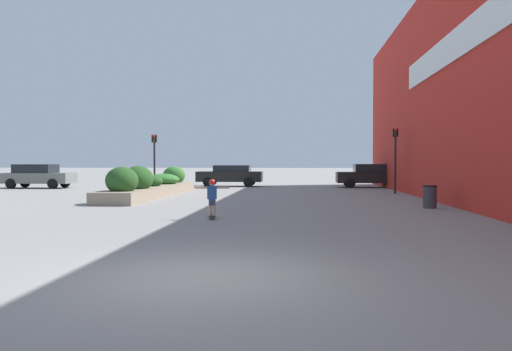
# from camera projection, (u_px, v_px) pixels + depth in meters

# --- Properties ---
(ground_plane) EXTENTS (300.00, 300.00, 0.00)m
(ground_plane) POSITION_uv_depth(u_px,v_px,m) (197.00, 276.00, 7.56)
(ground_plane) COLOR gray
(building_wall_right) EXTENTS (0.67, 40.67, 9.99)m
(building_wall_right) POSITION_uv_depth(u_px,v_px,m) (459.00, 79.00, 19.54)
(building_wall_right) COLOR red
(building_wall_right) RESTS_ON ground_plane
(planter_box) EXTENTS (1.89, 11.95, 1.57)m
(planter_box) POSITION_uv_depth(u_px,v_px,m) (152.00, 185.00, 25.48)
(planter_box) COLOR gray
(planter_box) RESTS_ON ground_plane
(skateboard) EXTENTS (0.31, 0.79, 0.10)m
(skateboard) POSITION_uv_depth(u_px,v_px,m) (212.00, 216.00, 15.29)
(skateboard) COLOR black
(skateboard) RESTS_ON ground_plane
(skateboarder) EXTENTS (1.05, 0.22, 1.12)m
(skateboarder) POSITION_uv_depth(u_px,v_px,m) (212.00, 194.00, 15.27)
(skateboarder) COLOR tan
(skateboarder) RESTS_ON skateboard
(trash_bin) EXTENTS (0.53, 0.53, 0.87)m
(trash_bin) POSITION_uv_depth(u_px,v_px,m) (430.00, 197.00, 18.83)
(trash_bin) COLOR #38383D
(trash_bin) RESTS_ON ground_plane
(car_leftmost) EXTENTS (4.68, 2.04, 1.53)m
(car_leftmost) POSITION_uv_depth(u_px,v_px,m) (230.00, 175.00, 36.21)
(car_leftmost) COLOR black
(car_leftmost) RESTS_ON ground_plane
(car_center_left) EXTENTS (4.59, 2.02, 1.62)m
(car_center_left) POSITION_uv_depth(u_px,v_px,m) (371.00, 175.00, 34.54)
(car_center_left) COLOR black
(car_center_left) RESTS_ON ground_plane
(car_rightmost) EXTENTS (4.64, 1.96, 1.61)m
(car_rightmost) POSITION_uv_depth(u_px,v_px,m) (38.00, 176.00, 33.60)
(car_rightmost) COLOR slate
(car_rightmost) RESTS_ON ground_plane
(traffic_light_left) EXTENTS (0.28, 0.30, 3.36)m
(traffic_light_left) POSITION_uv_depth(u_px,v_px,m) (154.00, 153.00, 29.36)
(traffic_light_left) COLOR black
(traffic_light_left) RESTS_ON ground_plane
(traffic_light_right) EXTENTS (0.28, 0.30, 3.60)m
(traffic_light_right) POSITION_uv_depth(u_px,v_px,m) (395.00, 150.00, 27.48)
(traffic_light_right) COLOR black
(traffic_light_right) RESTS_ON ground_plane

